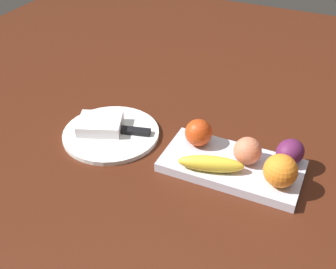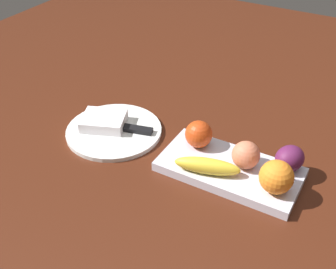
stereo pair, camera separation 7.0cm
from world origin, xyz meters
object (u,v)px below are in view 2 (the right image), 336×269
Objects in this scene: banana at (207,166)px; orange_near_apple at (276,177)px; grape_bunch at (290,158)px; fruit_tray at (229,169)px; apple at (199,134)px; peach at (246,155)px; folded_napkin at (104,121)px; dinner_plate at (114,131)px; knife at (130,129)px.

banana is 0.15m from orange_near_apple.
orange_near_apple is 1.04× the size of grape_bunch.
orange_near_apple is (-0.11, 0.03, 0.05)m from fruit_tray.
apple is at bearing -16.22° from orange_near_apple.
peach is at bearing -152.27° from banana.
apple is at bearing -18.93° from fruit_tray.
apple is at bearing -172.65° from folded_napkin.
grape_bunch is 0.28× the size of dinner_plate.
peach reaches higher than folded_napkin.
grape_bunch is at bearing -174.14° from apple.
folded_napkin is at bearing -0.00° from dinner_plate.
orange_near_apple is 0.41m from knife.
peach is at bearing 165.62° from knife.
dinner_plate is at bearing 2.51° from peach.
fruit_tray is 2.17× the size of banana.
orange_near_apple reaches higher than banana.
folded_napkin reaches higher than knife.
knife is at bearing -6.34° from orange_near_apple.
folded_napkin is (0.48, 0.06, -0.03)m from grape_bunch.
dinner_plate is (0.29, -0.05, -0.04)m from banana.
orange_near_apple is 0.08m from grape_bunch.
grape_bunch is at bearing 171.32° from knife.
fruit_tray is 0.33m from dinner_plate.
apple is 0.10m from banana.
dinner_plate is (0.33, 0.00, -0.01)m from fruit_tray.
apple is 0.27× the size of dinner_plate.
peach is 0.10m from grape_bunch.
banana is 0.60× the size of dinner_plate.
fruit_tray is at bearing -180.00° from dinner_plate.
fruit_tray is at bearing -143.49° from banana.
banana reaches higher than folded_napkin.
orange_near_apple is (-0.15, -0.02, 0.02)m from banana.
folded_napkin is at bearing -1.23° from knife.
apple is 0.37× the size of knife.
fruit_tray is at bearing 180.00° from folded_napkin.
banana is 2.10× the size of grape_bunch.
folded_napkin is at bearing -3.38° from orange_near_apple.
peach is 0.91× the size of grape_bunch.
banana is (-0.06, 0.08, -0.01)m from apple.
dinner_plate is 0.05m from knife.
dinner_plate is 1.40× the size of knife.
dinner_plate is at bearing 7.14° from grape_bunch.
peach reaches higher than banana.
banana is 0.19m from grape_bunch.
orange_near_apple is 0.48m from folded_napkin.
peach reaches higher than grape_bunch.
fruit_tray is at bearing 28.16° from peach.
fruit_tray is at bearing 25.28° from grape_bunch.
knife is at bearing -30.63° from banana.
apple reaches higher than peach.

